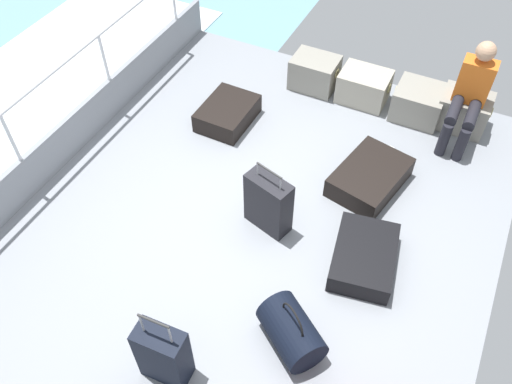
{
  "coord_description": "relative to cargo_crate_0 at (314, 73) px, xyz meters",
  "views": [
    {
      "loc": [
        1.39,
        -2.91,
        4.03
      ],
      "look_at": [
        -0.07,
        0.08,
        0.25
      ],
      "focal_mm": 37.42,
      "sensor_mm": 36.0,
      "label": 1
    }
  ],
  "objects": [
    {
      "name": "gunwale_port",
      "position": [
        -1.87,
        -2.13,
        0.03
      ],
      "size": [
        0.06,
        5.2,
        0.45
      ],
      "primitive_type": "cube",
      "color": "gray",
      "rests_on": "ground_plane"
    },
    {
      "name": "suitcase_3",
      "position": [
        0.34,
        -3.82,
        0.11
      ],
      "size": [
        0.38,
        0.22,
        0.82
      ],
      "color": "black",
      "rests_on": "ground_plane"
    },
    {
      "name": "cargo_crate_0",
      "position": [
        0.0,
        0.0,
        0.0
      ],
      "size": [
        0.57,
        0.41,
        0.39
      ],
      "color": "gray",
      "rests_on": "ground_plane"
    },
    {
      "name": "suitcase_1",
      "position": [
        0.41,
        -2.17,
        0.11
      ],
      "size": [
        0.47,
        0.31,
        0.74
      ],
      "color": "black",
      "rests_on": "ground_plane"
    },
    {
      "name": "duffel_bag",
      "position": [
        1.09,
        -3.18,
        -0.02
      ],
      "size": [
        0.64,
        0.59,
        0.5
      ],
      "color": "black",
      "rests_on": "ground_plane"
    },
    {
      "name": "suitcase_2",
      "position": [
        1.11,
        -1.26,
        -0.08
      ],
      "size": [
        0.72,
        0.92,
        0.22
      ],
      "color": "black",
      "rests_on": "ground_plane"
    },
    {
      "name": "railing_port",
      "position": [
        -1.87,
        -2.13,
        0.59
      ],
      "size": [
        0.04,
        4.2,
        1.02
      ],
      "color": "silver",
      "rests_on": "ground_plane"
    },
    {
      "name": "cargo_crate_3",
      "position": [
        1.74,
        0.06,
        0.0
      ],
      "size": [
        0.57,
        0.42,
        0.4
      ],
      "color": "gray",
      "rests_on": "ground_plane"
    },
    {
      "name": "passenger_seated",
      "position": [
        1.74,
        -0.12,
        0.38
      ],
      "size": [
        0.34,
        0.66,
        1.1
      ],
      "color": "orange",
      "rests_on": "ground_plane"
    },
    {
      "name": "cargo_crate_1",
      "position": [
        0.61,
        0.02,
        -0.01
      ],
      "size": [
        0.6,
        0.43,
        0.37
      ],
      "color": "#9E9989",
      "rests_on": "ground_plane"
    },
    {
      "name": "ground_plane",
      "position": [
        0.3,
        -2.13,
        -0.23
      ],
      "size": [
        4.4,
        5.2,
        0.06
      ],
      "primitive_type": "cube",
      "color": "gray"
    },
    {
      "name": "suitcase_5",
      "position": [
        -0.63,
        -1.03,
        -0.08
      ],
      "size": [
        0.53,
        0.7,
        0.22
      ],
      "color": "black",
      "rests_on": "ground_plane"
    },
    {
      "name": "cargo_crate_2",
      "position": [
        1.26,
        0.01,
        -0.01
      ],
      "size": [
        0.57,
        0.49,
        0.37
      ],
      "color": "gray",
      "rests_on": "ground_plane"
    },
    {
      "name": "suitcase_0",
      "position": [
        1.37,
        -2.2,
        -0.09
      ],
      "size": [
        0.65,
        0.83,
        0.21
      ],
      "color": "black",
      "rests_on": "ground_plane"
    }
  ]
}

